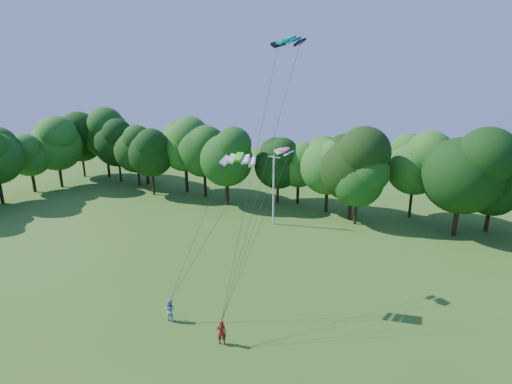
% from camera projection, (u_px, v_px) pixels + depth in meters
% --- Properties ---
extents(ground, '(160.00, 160.00, 0.00)m').
position_uv_depth(ground, '(144.00, 381.00, 24.77)').
color(ground, '#2F5C19').
rests_on(ground, ground).
extents(utility_pole, '(1.77, 0.44, 8.95)m').
position_uv_depth(utility_pole, '(274.00, 190.00, 49.95)').
color(utility_pole, silver).
rests_on(utility_pole, ground).
extents(kite_flyer_left, '(0.81, 0.69, 1.86)m').
position_uv_depth(kite_flyer_left, '(222.00, 332.00, 28.04)').
color(kite_flyer_left, maroon).
rests_on(kite_flyer_left, ground).
extents(kite_flyer_right, '(0.88, 0.69, 1.79)m').
position_uv_depth(kite_flyer_right, '(170.00, 310.00, 30.78)').
color(kite_flyer_right, '#99BCD4').
rests_on(kite_flyer_right, ground).
extents(kite_teal, '(2.94, 2.03, 0.51)m').
position_uv_depth(kite_teal, '(289.00, 39.00, 30.56)').
color(kite_teal, '#05909A').
rests_on(kite_teal, ground).
extents(kite_green, '(2.88, 1.71, 0.56)m').
position_uv_depth(kite_green, '(239.00, 157.00, 30.69)').
color(kite_green, '#43DA20').
rests_on(kite_green, ground).
extents(kite_pink, '(1.88, 1.45, 0.29)m').
position_uv_depth(kite_pink, '(284.00, 150.00, 33.27)').
color(kite_pink, '#FB4591').
rests_on(kite_pink, ground).
extents(tree_back_west, '(8.23, 8.23, 11.97)m').
position_uv_depth(tree_back_west, '(136.00, 143.00, 67.35)').
color(tree_back_west, '#2F2212').
rests_on(tree_back_west, ground).
extents(tree_back_center, '(9.14, 9.14, 13.29)m').
position_uv_depth(tree_back_center, '(353.00, 158.00, 50.56)').
color(tree_back_center, black).
rests_on(tree_back_center, ground).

